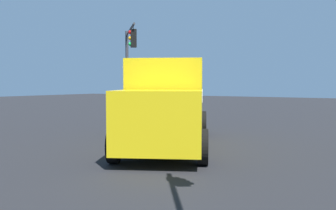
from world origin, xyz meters
The scene contains 3 objects.
ground_plane centered at (0.00, 0.00, 0.00)m, with size 100.00×100.00×0.00m, color black.
delivery_truck centered at (-0.24, -0.55, 1.56)m, with size 5.88×8.35×3.01m.
traffic_light_secondary centered at (6.52, -6.89, 3.73)m, with size 3.34×3.61×5.60m.
Camera 1 is at (-7.33, 11.01, 2.24)m, focal length 39.61 mm.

